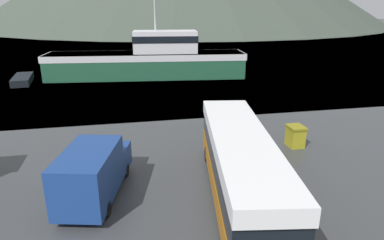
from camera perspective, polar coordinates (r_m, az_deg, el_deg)
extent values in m
plane|color=#3D5160|center=(146.22, -10.12, 14.91)|extent=(240.00, 240.00, 0.00)
cube|color=#B26614|center=(16.57, 7.84, -9.93)|extent=(4.45, 12.08, 0.97)
cube|color=black|center=(16.10, 8.00, -6.67)|extent=(4.36, 11.84, 1.11)
cube|color=white|center=(15.74, 8.15, -3.70)|extent=(4.45, 12.08, 0.69)
cube|color=black|center=(21.60, 5.28, -0.42)|extent=(2.25, 0.42, 1.50)
cylinder|color=black|center=(20.32, 2.61, -5.67)|extent=(0.44, 0.94, 0.90)
cylinder|color=black|center=(20.63, 8.96, -5.51)|extent=(0.44, 0.94, 0.90)
cube|color=navy|center=(16.37, -16.75, -8.76)|extent=(3.11, 4.60, 2.29)
cube|color=navy|center=(19.16, -13.80, -6.06)|extent=(2.54, 2.27, 1.26)
cube|color=black|center=(17.98, -14.80, -4.23)|extent=(1.81, 0.50, 0.80)
cylinder|color=black|center=(19.51, -16.64, -7.91)|extent=(0.38, 0.73, 0.70)
cylinder|color=black|center=(18.98, -10.98, -8.20)|extent=(0.38, 0.73, 0.70)
cylinder|color=black|center=(16.49, -20.75, -13.58)|extent=(0.38, 0.73, 0.70)
cylinder|color=black|center=(15.86, -14.01, -14.22)|extent=(0.38, 0.73, 0.70)
cube|color=#1E5138|center=(44.40, -7.59, 9.07)|extent=(24.83, 7.62, 3.09)
cube|color=silver|center=(44.23, -7.65, 10.55)|extent=(25.08, 7.69, 0.77)
cube|color=silver|center=(44.00, -4.49, 12.88)|extent=(8.15, 4.35, 2.67)
cube|color=black|center=(43.96, -4.50, 13.40)|extent=(8.31, 4.46, 0.80)
cylinder|color=#B2B2B7|center=(43.78, -6.27, 18.75)|extent=(0.20, 0.20, 6.41)
cube|color=olive|center=(23.31, 16.83, -2.75)|extent=(0.92, 1.10, 1.25)
cube|color=olive|center=(23.07, 16.99, -1.14)|extent=(1.01, 1.21, 0.14)
cube|color=black|center=(45.63, -26.40, 6.09)|extent=(2.58, 5.91, 0.80)
cylinder|color=black|center=(27.13, 8.56, 0.23)|extent=(0.29, 0.29, 0.67)
sphere|color=black|center=(27.00, 8.60, 1.08)|extent=(0.34, 0.34, 0.34)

